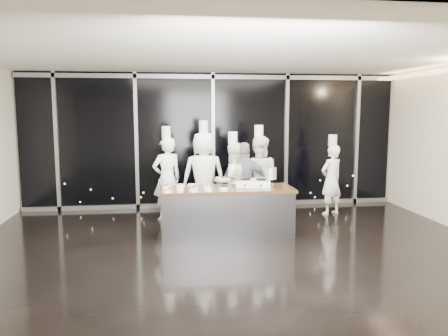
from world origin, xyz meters
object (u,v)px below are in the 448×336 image
object	(u,v)px
chef_far_left	(167,178)
stock_pot	(271,173)
guest	(245,182)
chef_side	(331,179)
chef_left	(204,175)
stove	(253,183)
demo_counter	(227,211)
frying_pan	(237,178)
chef_right	(258,177)
chef_center	(233,182)

from	to	relation	value
chef_far_left	stock_pot	bearing A→B (deg)	122.82
guest	chef_side	bearing A→B (deg)	-156.36
chef_left	stove	bearing A→B (deg)	121.75
demo_counter	chef_side	distance (m)	2.90
stock_pot	chef_side	world-z (taller)	chef_side
demo_counter	chef_side	xyz separation A→B (m)	(2.54, 1.36, 0.35)
chef_side	chef_left	bearing A→B (deg)	-24.03
frying_pan	chef_left	world-z (taller)	chef_left
chef_right	guest	bearing A→B (deg)	60.15
chef_far_left	chef_side	world-z (taller)	chef_far_left
stove	chef_right	bearing A→B (deg)	85.27
chef_center	chef_right	size ratio (longest dim) A/B	0.94
stock_pot	chef_right	bearing A→B (deg)	89.07
chef_far_left	guest	bearing A→B (deg)	143.24
chef_center	chef_side	bearing A→B (deg)	173.69
demo_counter	chef_side	bearing A→B (deg)	28.22
chef_left	chef_far_left	bearing A→B (deg)	-2.72
guest	chef_left	bearing A→B (deg)	-12.01
stock_pot	stove	bearing A→B (deg)	169.17
chef_center	chef_side	distance (m)	2.30
chef_far_left	chef_left	size ratio (longest dim) A/B	0.95
stove	chef_side	bearing A→B (deg)	43.36
chef_center	chef_side	size ratio (longest dim) A/B	1.05
demo_counter	chef_right	bearing A→B (deg)	55.97
stove	chef_right	xyz separation A→B (m)	(0.34, 1.16, -0.06)
stove	chef_center	distance (m)	0.97
demo_counter	frying_pan	size ratio (longest dim) A/B	5.25
demo_counter	chef_right	xyz separation A→B (m)	(0.86, 1.27, 0.45)
stove	chef_side	world-z (taller)	chef_side
chef_far_left	chef_right	world-z (taller)	chef_right
guest	chef_side	distance (m)	2.07
chef_left	demo_counter	bearing A→B (deg)	100.87
chef_far_left	demo_counter	bearing A→B (deg)	105.94
chef_center	frying_pan	bearing A→B (deg)	72.36
chef_left	chef_side	bearing A→B (deg)	177.97
guest	chef_side	size ratio (longest dim) A/B	0.93
chef_center	chef_side	world-z (taller)	chef_center
frying_pan	chef_side	size ratio (longest dim) A/B	0.26
demo_counter	frying_pan	xyz separation A→B (m)	(0.21, 0.17, 0.61)
chef_far_left	chef_center	world-z (taller)	chef_far_left
stove	frying_pan	distance (m)	0.33
stock_pot	guest	xyz separation A→B (m)	(-0.33, 0.91, -0.31)
stock_pot	chef_right	distance (m)	1.24
chef_right	stock_pot	bearing A→B (deg)	107.81
stove	stock_pot	world-z (taller)	stock_pot
guest	chef_side	xyz separation A→B (m)	(2.03, 0.40, -0.03)
demo_counter	chef_right	world-z (taller)	chef_right
chef_far_left	chef_right	bearing A→B (deg)	154.45
stove	guest	distance (m)	0.86
chef_left	chef_right	xyz separation A→B (m)	(1.17, -0.07, -0.05)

